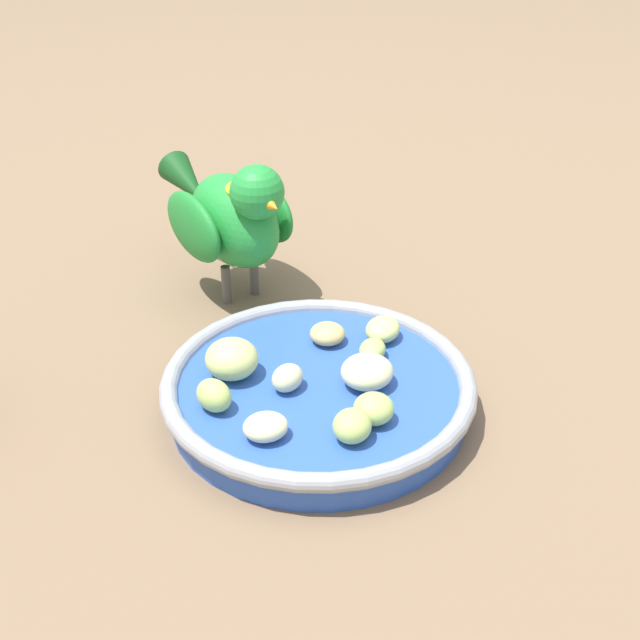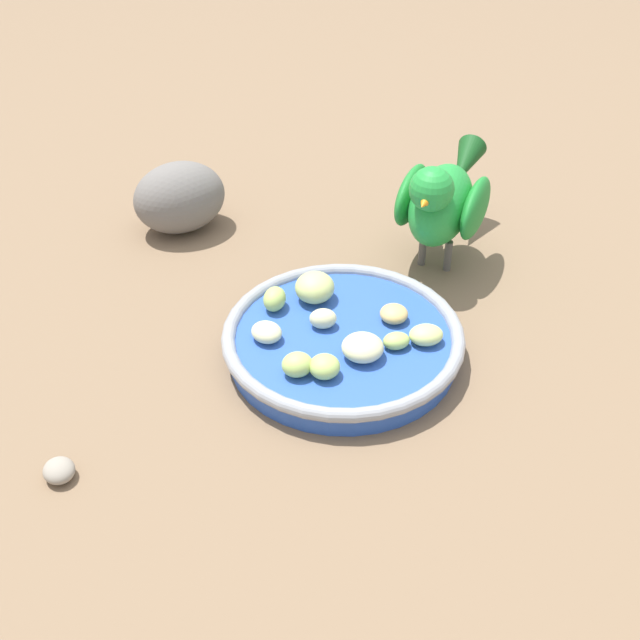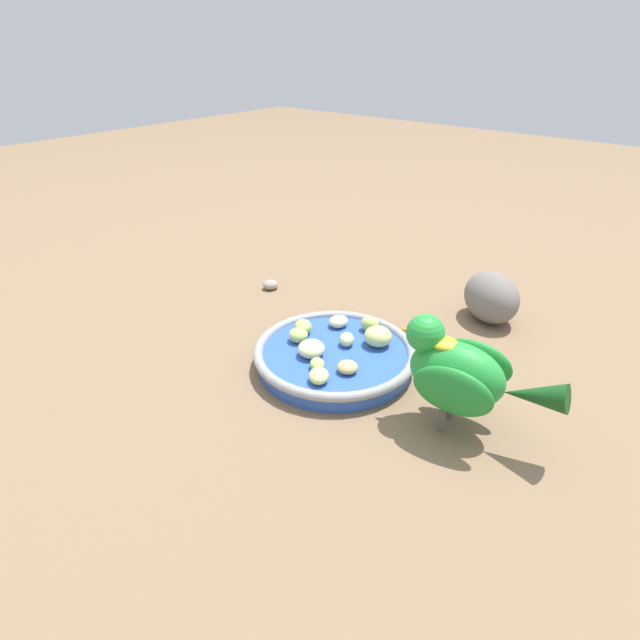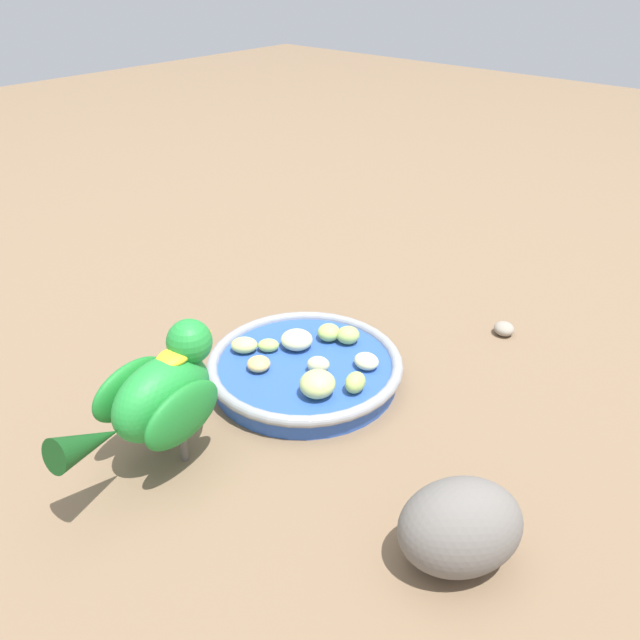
{
  "view_description": "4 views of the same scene",
  "coord_description": "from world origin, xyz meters",
  "px_view_note": "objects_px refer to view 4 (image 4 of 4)",
  "views": [
    {
      "loc": [
        0.2,
        0.43,
        0.38
      ],
      "look_at": [
        -0.03,
        -0.04,
        0.06
      ],
      "focal_mm": 48.26,
      "sensor_mm": 36.0,
      "label": 1
    },
    {
      "loc": [
        -0.33,
        0.55,
        0.55
      ],
      "look_at": [
        -0.01,
        0.01,
        0.05
      ],
      "focal_mm": 50.42,
      "sensor_mm": 36.0,
      "label": 2
    },
    {
      "loc": [
        -0.52,
        -0.4,
        0.42
      ],
      "look_at": [
        -0.02,
        0.01,
        0.06
      ],
      "focal_mm": 30.08,
      "sensor_mm": 36.0,
      "label": 3
    },
    {
      "loc": [
        0.4,
        -0.47,
        0.45
      ],
      "look_at": [
        -0.02,
        0.01,
        0.07
      ],
      "focal_mm": 36.72,
      "sensor_mm": 36.0,
      "label": 4
    }
  ],
  "objects_px": {
    "apple_piece_5": "(244,345)",
    "apple_piece_6": "(348,335)",
    "apple_piece_2": "(319,365)",
    "apple_piece_3": "(294,341)",
    "apple_piece_1": "(329,332)",
    "pebble_0": "(504,329)",
    "apple_piece_9": "(268,345)",
    "parrot": "(159,395)",
    "apple_piece_0": "(366,361)",
    "rock_large": "(460,527)",
    "apple_piece_7": "(355,382)",
    "apple_piece_8": "(259,364)",
    "apple_piece_4": "(317,384)",
    "feeding_bowl": "(305,368)"
  },
  "relations": [
    {
      "from": "rock_large",
      "to": "apple_piece_1",
      "type": "bearing_deg",
      "value": 149.67
    },
    {
      "from": "apple_piece_9",
      "to": "parrot",
      "type": "distance_m",
      "value": 0.19
    },
    {
      "from": "apple_piece_0",
      "to": "apple_piece_7",
      "type": "xyz_separation_m",
      "value": [
        0.02,
        -0.04,
        0.0
      ]
    },
    {
      "from": "apple_piece_6",
      "to": "apple_piece_9",
      "type": "relative_size",
      "value": 1.11
    },
    {
      "from": "apple_piece_1",
      "to": "parrot",
      "type": "relative_size",
      "value": 0.14
    },
    {
      "from": "apple_piece_5",
      "to": "apple_piece_8",
      "type": "xyz_separation_m",
      "value": [
        0.04,
        -0.01,
        -0.0
      ]
    },
    {
      "from": "apple_piece_1",
      "to": "apple_piece_4",
      "type": "height_order",
      "value": "apple_piece_4"
    },
    {
      "from": "apple_piece_4",
      "to": "apple_piece_7",
      "type": "bearing_deg",
      "value": 50.91
    },
    {
      "from": "feeding_bowl",
      "to": "apple_piece_3",
      "type": "relative_size",
      "value": 5.93
    },
    {
      "from": "apple_piece_2",
      "to": "pebble_0",
      "type": "distance_m",
      "value": 0.27
    },
    {
      "from": "apple_piece_5",
      "to": "apple_piece_6",
      "type": "bearing_deg",
      "value": 50.37
    },
    {
      "from": "apple_piece_6",
      "to": "apple_piece_8",
      "type": "xyz_separation_m",
      "value": [
        -0.04,
        -0.11,
        -0.0
      ]
    },
    {
      "from": "apple_piece_2",
      "to": "apple_piece_8",
      "type": "xyz_separation_m",
      "value": [
        -0.05,
        -0.04,
        -0.0
      ]
    },
    {
      "from": "parrot",
      "to": "apple_piece_0",
      "type": "bearing_deg",
      "value": -24.07
    },
    {
      "from": "feeding_bowl",
      "to": "apple_piece_9",
      "type": "distance_m",
      "value": 0.05
    },
    {
      "from": "parrot",
      "to": "rock_large",
      "type": "distance_m",
      "value": 0.29
    },
    {
      "from": "feeding_bowl",
      "to": "apple_piece_4",
      "type": "distance_m",
      "value": 0.07
    },
    {
      "from": "apple_piece_0",
      "to": "apple_piece_5",
      "type": "distance_m",
      "value": 0.15
    },
    {
      "from": "apple_piece_2",
      "to": "apple_piece_5",
      "type": "distance_m",
      "value": 0.1
    },
    {
      "from": "apple_piece_0",
      "to": "rock_large",
      "type": "xyz_separation_m",
      "value": [
        0.21,
        -0.15,
        0.01
      ]
    },
    {
      "from": "apple_piece_8",
      "to": "rock_large",
      "type": "distance_m",
      "value": 0.3
    },
    {
      "from": "parrot",
      "to": "apple_piece_2",
      "type": "bearing_deg",
      "value": -17.96
    },
    {
      "from": "rock_large",
      "to": "pebble_0",
      "type": "height_order",
      "value": "rock_large"
    },
    {
      "from": "apple_piece_9",
      "to": "feeding_bowl",
      "type": "bearing_deg",
      "value": 10.71
    },
    {
      "from": "apple_piece_7",
      "to": "apple_piece_8",
      "type": "xyz_separation_m",
      "value": [
        -0.11,
        -0.04,
        -0.0
      ]
    },
    {
      "from": "apple_piece_8",
      "to": "parrot",
      "type": "height_order",
      "value": "parrot"
    },
    {
      "from": "rock_large",
      "to": "pebble_0",
      "type": "relative_size",
      "value": 3.75
    },
    {
      "from": "apple_piece_5",
      "to": "parrot",
      "type": "relative_size",
      "value": 0.16
    },
    {
      "from": "apple_piece_6",
      "to": "apple_piece_8",
      "type": "height_order",
      "value": "apple_piece_6"
    },
    {
      "from": "apple_piece_6",
      "to": "apple_piece_1",
      "type": "bearing_deg",
      "value": -155.32
    },
    {
      "from": "apple_piece_3",
      "to": "apple_piece_8",
      "type": "bearing_deg",
      "value": -90.67
    },
    {
      "from": "apple_piece_9",
      "to": "rock_large",
      "type": "height_order",
      "value": "rock_large"
    },
    {
      "from": "apple_piece_8",
      "to": "parrot",
      "type": "relative_size",
      "value": 0.14
    },
    {
      "from": "apple_piece_5",
      "to": "apple_piece_6",
      "type": "height_order",
      "value": "apple_piece_6"
    },
    {
      "from": "apple_piece_6",
      "to": "parrot",
      "type": "xyz_separation_m",
      "value": [
        -0.02,
        -0.25,
        0.04
      ]
    },
    {
      "from": "apple_piece_0",
      "to": "apple_piece_2",
      "type": "distance_m",
      "value": 0.05
    },
    {
      "from": "apple_piece_4",
      "to": "apple_piece_8",
      "type": "height_order",
      "value": "apple_piece_4"
    },
    {
      "from": "apple_piece_1",
      "to": "rock_large",
      "type": "xyz_separation_m",
      "value": [
        0.28,
        -0.16,
        0.01
      ]
    },
    {
      "from": "apple_piece_2",
      "to": "apple_piece_7",
      "type": "distance_m",
      "value": 0.05
    },
    {
      "from": "apple_piece_0",
      "to": "apple_piece_1",
      "type": "distance_m",
      "value": 0.07
    },
    {
      "from": "apple_piece_1",
      "to": "pebble_0",
      "type": "relative_size",
      "value": 0.99
    },
    {
      "from": "apple_piece_1",
      "to": "apple_piece_7",
      "type": "bearing_deg",
      "value": -34.09
    },
    {
      "from": "apple_piece_3",
      "to": "apple_piece_6",
      "type": "bearing_deg",
      "value": 54.03
    },
    {
      "from": "feeding_bowl",
      "to": "apple_piece_6",
      "type": "bearing_deg",
      "value": 82.1
    },
    {
      "from": "apple_piece_1",
      "to": "pebble_0",
      "type": "bearing_deg",
      "value": 54.33
    },
    {
      "from": "apple_piece_6",
      "to": "pebble_0",
      "type": "xyz_separation_m",
      "value": [
        0.11,
        0.18,
        -0.03
      ]
    },
    {
      "from": "apple_piece_0",
      "to": "parrot",
      "type": "xyz_separation_m",
      "value": [
        -0.07,
        -0.23,
        0.05
      ]
    },
    {
      "from": "apple_piece_0",
      "to": "parrot",
      "type": "bearing_deg",
      "value": -107.24
    },
    {
      "from": "apple_piece_7",
      "to": "pebble_0",
      "type": "bearing_deg",
      "value": 79.35
    },
    {
      "from": "feeding_bowl",
      "to": "apple_piece_5",
      "type": "height_order",
      "value": "apple_piece_5"
    }
  ]
}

